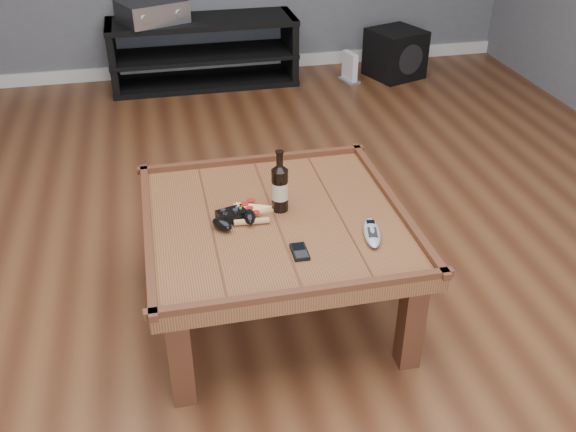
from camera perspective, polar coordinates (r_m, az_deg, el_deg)
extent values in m
plane|color=#452413|center=(2.75, -1.04, -8.11)|extent=(6.00, 6.00, 0.00)
cube|color=silver|center=(5.35, -7.64, 12.98)|extent=(5.00, 0.02, 0.10)
cube|color=#572A18|center=(2.50, -1.13, -0.73)|extent=(1.00, 1.00, 0.06)
cube|color=#3F1E10|center=(2.28, -9.55, -12.37)|extent=(0.08, 0.08, 0.39)
cube|color=#3F1E10|center=(2.42, 10.88, -9.32)|extent=(0.08, 0.08, 0.39)
cube|color=#3F1E10|center=(2.94, -10.78, -1.04)|extent=(0.08, 0.08, 0.39)
cube|color=#3F1E10|center=(3.06, 5.07, 0.80)|extent=(0.08, 0.08, 0.39)
cube|color=#3F1E10|center=(2.89, -3.06, 5.06)|extent=(1.03, 0.03, 0.03)
cube|color=#3F1E10|center=(2.09, 1.52, -6.79)|extent=(1.03, 0.03, 0.03)
cube|color=#3F1E10|center=(2.60, 9.39, 1.31)|extent=(0.03, 1.03, 0.03)
cube|color=#3F1E10|center=(2.45, -12.35, -1.20)|extent=(0.03, 1.03, 0.03)
cube|color=black|center=(5.00, -7.70, 16.77)|extent=(1.40, 0.45, 0.04)
cube|color=black|center=(5.07, -7.50, 14.05)|extent=(1.40, 0.45, 0.03)
cube|color=black|center=(5.14, -7.33, 11.82)|extent=(1.40, 0.45, 0.04)
cube|color=black|center=(5.06, -15.28, 13.40)|extent=(0.05, 0.44, 0.50)
cube|color=black|center=(5.16, 0.14, 14.87)|extent=(0.05, 0.44, 0.50)
cylinder|color=black|center=(2.49, -0.73, 2.31)|extent=(0.07, 0.07, 0.17)
cone|color=black|center=(2.44, -0.75, 4.41)|extent=(0.06, 0.06, 0.03)
cylinder|color=black|center=(2.43, -0.75, 5.05)|extent=(0.03, 0.03, 0.06)
cylinder|color=black|center=(2.41, -0.76, 5.72)|extent=(0.03, 0.03, 0.01)
cylinder|color=beige|center=(2.49, -0.73, 2.31)|extent=(0.07, 0.07, 0.07)
cube|color=black|center=(2.46, -5.04, 0.10)|extent=(0.12, 0.09, 0.04)
ellipsoid|color=black|center=(2.41, -5.89, -0.74)|extent=(0.09, 0.10, 0.04)
ellipsoid|color=black|center=(2.45, -3.44, -0.06)|extent=(0.06, 0.10, 0.04)
cylinder|color=black|center=(2.45, -5.80, 0.50)|extent=(0.02, 0.02, 0.01)
cylinder|color=black|center=(2.45, -4.70, 0.49)|extent=(0.02, 0.02, 0.01)
cylinder|color=yellow|center=(2.48, -4.45, 0.92)|extent=(0.01, 0.01, 0.01)
cylinder|color=red|center=(2.47, -4.13, 0.87)|extent=(0.01, 0.01, 0.01)
cylinder|color=#0C33CC|center=(2.47, -4.57, 0.75)|extent=(0.01, 0.01, 0.01)
cylinder|color=#0C9919|center=(2.46, -4.25, 0.70)|extent=(0.01, 0.01, 0.01)
cylinder|color=tan|center=(2.44, -3.26, -0.48)|extent=(0.14, 0.03, 0.02)
cylinder|color=#AA1B16|center=(2.48, -3.88, 0.19)|extent=(0.03, 0.03, 0.00)
cylinder|color=#AA1B16|center=(2.49, -2.88, 0.33)|extent=(0.03, 0.03, 0.00)
cylinder|color=#AA1B16|center=(2.51, -3.46, 0.70)|extent=(0.03, 0.03, 0.00)
cylinder|color=#AA1B16|center=(2.54, -3.86, 1.08)|extent=(0.03, 0.03, 0.00)
cylinder|color=#AA1B16|center=(2.57, -3.31, 1.41)|extent=(0.03, 0.03, 0.00)
cube|color=black|center=(2.28, 1.05, -3.19)|extent=(0.06, 0.10, 0.01)
cube|color=black|center=(2.30, 0.92, -2.71)|extent=(0.04, 0.04, 0.00)
cube|color=black|center=(2.26, 1.19, -3.41)|extent=(0.04, 0.04, 0.00)
ellipsoid|color=#9599A2|center=(2.39, 7.47, -1.47)|extent=(0.10, 0.21, 0.03)
cube|color=black|center=(2.43, 7.35, -0.52)|extent=(0.04, 0.03, 0.00)
cube|color=black|center=(2.37, 7.53, -1.45)|extent=(0.05, 0.07, 0.00)
cube|color=black|center=(4.96, -12.02, 17.41)|extent=(0.54, 0.50, 0.15)
cube|color=#B7BBC2|center=(4.80, -11.10, 17.04)|extent=(0.41, 0.18, 0.15)
cylinder|color=#B7BBC2|center=(4.74, -12.55, 16.70)|extent=(0.06, 0.04, 0.06)
cylinder|color=#B7BBC2|center=(4.85, -9.59, 17.32)|extent=(0.06, 0.04, 0.06)
cube|color=black|center=(5.27, 9.50, 14.07)|extent=(0.47, 0.47, 0.37)
cylinder|color=black|center=(5.14, 10.85, 13.48)|extent=(0.22, 0.09, 0.23)
cube|color=slate|center=(5.17, 5.45, 11.93)|extent=(0.14, 0.20, 0.02)
cube|color=white|center=(5.13, 5.51, 13.13)|extent=(0.08, 0.17, 0.21)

